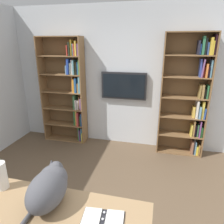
{
  "coord_description": "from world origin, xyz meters",
  "views": [
    {
      "loc": [
        -0.77,
        1.72,
        2.03
      ],
      "look_at": [
        -0.11,
        -1.0,
        1.08
      ],
      "focal_mm": 32.96,
      "sensor_mm": 36.0,
      "label": 1
    }
  ],
  "objects_px": {
    "wall_mounted_tv": "(124,86)",
    "paper_towel_roll": "(1,176)",
    "cat": "(49,186)",
    "open_binder": "(103,220)",
    "bookshelf_left": "(190,97)",
    "bookshelf_right": "(68,90)"
  },
  "relations": [
    {
      "from": "wall_mounted_tv",
      "to": "cat",
      "type": "xyz_separation_m",
      "value": [
        0.14,
        2.61,
        -0.34
      ]
    },
    {
      "from": "bookshelf_right",
      "to": "open_binder",
      "type": "relative_size",
      "value": 6.1
    },
    {
      "from": "bookshelf_left",
      "to": "paper_towel_roll",
      "type": "bearing_deg",
      "value": 52.45
    },
    {
      "from": "open_binder",
      "to": "paper_towel_roll",
      "type": "xyz_separation_m",
      "value": [
        1.02,
        -0.14,
        0.13
      ]
    },
    {
      "from": "cat",
      "to": "open_binder",
      "type": "distance_m",
      "value": 0.52
    },
    {
      "from": "bookshelf_right",
      "to": "paper_towel_roll",
      "type": "relative_size",
      "value": 7.91
    },
    {
      "from": "open_binder",
      "to": "paper_towel_roll",
      "type": "height_order",
      "value": "paper_towel_roll"
    },
    {
      "from": "bookshelf_left",
      "to": "bookshelf_right",
      "type": "xyz_separation_m",
      "value": [
        2.35,
        0.0,
        -0.0
      ]
    },
    {
      "from": "cat",
      "to": "open_binder",
      "type": "bearing_deg",
      "value": 170.4
    },
    {
      "from": "wall_mounted_tv",
      "to": "open_binder",
      "type": "bearing_deg",
      "value": 97.33
    },
    {
      "from": "bookshelf_left",
      "to": "open_binder",
      "type": "bearing_deg",
      "value": 71.5
    },
    {
      "from": "paper_towel_roll",
      "to": "wall_mounted_tv",
      "type": "bearing_deg",
      "value": -104.86
    },
    {
      "from": "bookshelf_right",
      "to": "paper_towel_roll",
      "type": "height_order",
      "value": "bookshelf_right"
    },
    {
      "from": "bookshelf_right",
      "to": "bookshelf_left",
      "type": "bearing_deg",
      "value": -179.99
    },
    {
      "from": "bookshelf_left",
      "to": "bookshelf_right",
      "type": "distance_m",
      "value": 2.35
    },
    {
      "from": "bookshelf_right",
      "to": "cat",
      "type": "height_order",
      "value": "bookshelf_right"
    },
    {
      "from": "open_binder",
      "to": "paper_towel_roll",
      "type": "distance_m",
      "value": 1.04
    },
    {
      "from": "bookshelf_right",
      "to": "cat",
      "type": "relative_size",
      "value": 3.69
    },
    {
      "from": "bookshelf_right",
      "to": "paper_towel_roll",
      "type": "xyz_separation_m",
      "value": [
        -0.46,
        2.46,
        -0.24
      ]
    },
    {
      "from": "wall_mounted_tv",
      "to": "paper_towel_roll",
      "type": "xyz_separation_m",
      "value": [
        0.68,
        2.55,
        -0.37
      ]
    },
    {
      "from": "bookshelf_left",
      "to": "open_binder",
      "type": "distance_m",
      "value": 2.77
    },
    {
      "from": "bookshelf_left",
      "to": "paper_towel_roll",
      "type": "relative_size",
      "value": 8.12
    }
  ]
}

